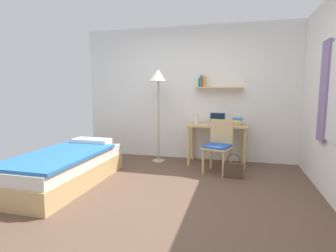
{
  "coord_description": "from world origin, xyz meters",
  "views": [
    {
      "loc": [
        0.88,
        -3.23,
        1.37
      ],
      "look_at": [
        -0.09,
        0.51,
        0.85
      ],
      "focal_mm": 28.5,
      "sensor_mm": 36.0,
      "label": 1
    }
  ],
  "objects": [
    {
      "name": "water_bottle",
      "position": [
        0.14,
        1.7,
        0.85
      ],
      "size": [
        0.07,
        0.07,
        0.21
      ],
      "primitive_type": "cylinder",
      "color": "silver",
      "rests_on": "desk"
    },
    {
      "name": "desk_chair",
      "position": [
        0.6,
        1.21,
        0.48
      ],
      "size": [
        0.52,
        0.52,
        0.88
      ],
      "color": "tan",
      "rests_on": "ground_plane"
    },
    {
      "name": "wall_back",
      "position": [
        0.0,
        2.02,
        1.3
      ],
      "size": [
        4.4,
        0.27,
        2.6
      ],
      "color": "white",
      "rests_on": "ground_plane"
    },
    {
      "name": "ground_plane",
      "position": [
        0.0,
        0.0,
        0.0
      ],
      "size": [
        5.28,
        5.28,
        0.0
      ],
      "primitive_type": "plane",
      "color": "brown"
    },
    {
      "name": "handbag",
      "position": [
        0.85,
        0.96,
        0.13
      ],
      "size": [
        0.3,
        0.12,
        0.39
      ],
      "color": "#4C382D",
      "rests_on": "ground_plane"
    },
    {
      "name": "book_stack",
      "position": [
        0.88,
        1.74,
        0.81
      ],
      "size": [
        0.2,
        0.25,
        0.12
      ],
      "color": "silver",
      "rests_on": "desk"
    },
    {
      "name": "desk",
      "position": [
        0.53,
        1.7,
        0.6
      ],
      "size": [
        1.07,
        0.54,
        0.74
      ],
      "color": "tan",
      "rests_on": "ground_plane"
    },
    {
      "name": "bed",
      "position": [
        -1.54,
        0.05,
        0.24
      ],
      "size": [
        0.94,
        1.99,
        0.54
      ],
      "color": "tan",
      "rests_on": "ground_plane"
    },
    {
      "name": "standing_lamp",
      "position": [
        -0.57,
        1.61,
        1.54
      ],
      "size": [
        0.38,
        0.38,
        1.76
      ],
      "color": "#B2A893",
      "rests_on": "ground_plane"
    },
    {
      "name": "laptop",
      "position": [
        0.53,
        1.76,
        0.8
      ],
      "size": [
        0.3,
        0.23,
        0.22
      ],
      "color": "#B7BABF",
      "rests_on": "desk"
    }
  ]
}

